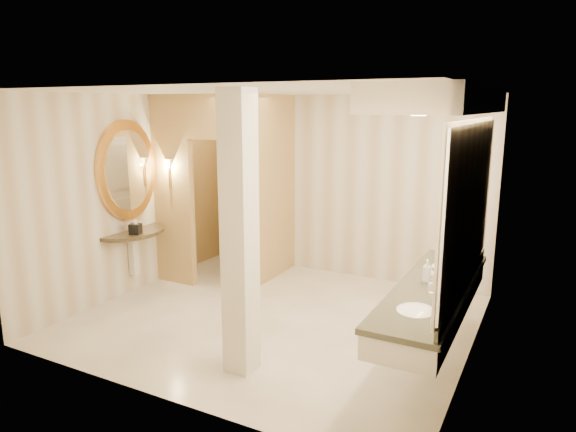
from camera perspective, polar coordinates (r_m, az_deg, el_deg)
name	(u,v)px	position (r m, az deg, el deg)	size (l,w,h in m)	color
floor	(275,318)	(6.40, -1.47, -11.27)	(4.50, 4.50, 0.00)	white
ceiling	(274,91)	(5.87, -1.61, 13.68)	(4.50, 4.50, 0.00)	silver
wall_back	(339,187)	(7.77, 5.69, 3.25)	(4.50, 0.02, 2.70)	beige
wall_front	(157,252)	(4.41, -14.37, -3.92)	(4.50, 0.02, 2.70)	beige
wall_left	(131,195)	(7.34, -17.07, 2.25)	(0.02, 4.00, 2.70)	beige
wall_right	(477,231)	(5.29, 20.24, -1.62)	(0.02, 4.00, 2.70)	beige
toilet_closet	(240,189)	(7.37, -5.39, 3.05)	(1.50, 1.55, 2.70)	tan
wall_sconce	(169,165)	(7.38, -13.10, 5.52)	(0.14, 0.14, 0.42)	#C18B3E
vanity	(442,208)	(4.89, 16.70, 0.88)	(0.75, 2.67, 2.09)	silver
console_shelf	(128,196)	(7.26, -17.31, 2.10)	(1.03, 1.03, 1.97)	black
pillar	(240,236)	(4.81, -5.40, -2.25)	(0.27, 0.27, 2.70)	silver
tissue_box	(135,229)	(7.10, -16.59, -1.39)	(0.14, 0.14, 0.14)	black
toilet	(248,240)	(8.36, -4.47, -2.72)	(0.45, 0.79, 0.81)	white
soap_bottle_a	(432,285)	(4.91, 15.70, -7.41)	(0.05, 0.06, 0.12)	beige
soap_bottle_b	(430,273)	(5.24, 15.49, -6.12)	(0.10, 0.10, 0.13)	silver
soap_bottle_c	(427,271)	(5.12, 15.17, -5.94)	(0.09, 0.09, 0.23)	#C6B28C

